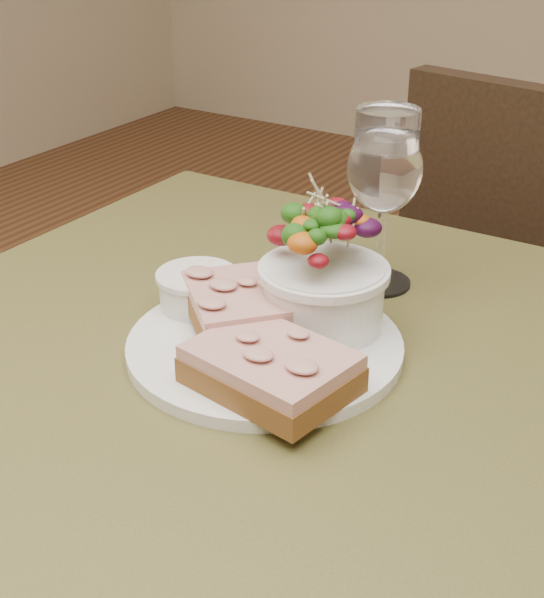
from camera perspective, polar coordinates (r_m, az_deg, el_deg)
The scene contains 8 objects.
cafe_table at distance 0.80m, azimuth -0.07°, elevation -11.13°, with size 0.80×0.80×0.75m.
dinner_plate at distance 0.76m, azimuth -0.50°, elevation -3.22°, with size 0.25×0.25×0.01m, color white.
sandwich_front at distance 0.69m, azimuth -0.08°, elevation -4.79°, with size 0.14×0.12×0.03m.
sandwich_back at distance 0.77m, azimuth -2.47°, elevation -0.44°, with size 0.14×0.14×0.03m.
ramekin at distance 0.81m, azimuth -5.14°, elevation 0.78°, with size 0.07×0.07×0.04m.
salad_bowl at distance 0.76m, azimuth 3.58°, elevation 2.15°, with size 0.11×0.11×0.13m.
garnish at distance 0.83m, azimuth -1.12°, elevation 0.65°, with size 0.05×0.04×0.02m.
wine_glass at distance 0.85m, azimuth 7.72°, elevation 8.50°, with size 0.08×0.08×0.18m.
Camera 1 is at (0.33, -0.53, 1.14)m, focal length 50.00 mm.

